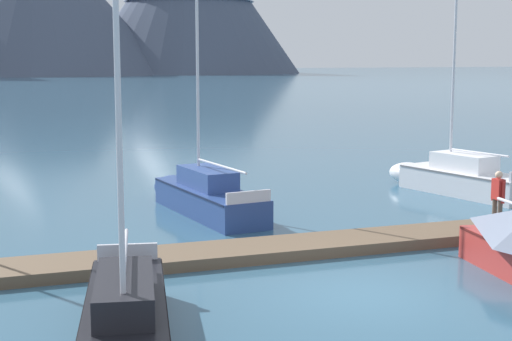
% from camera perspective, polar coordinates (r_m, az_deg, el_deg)
% --- Properties ---
extents(ground_plane, '(700.00, 700.00, 0.00)m').
position_cam_1_polar(ground_plane, '(17.38, 8.07, -9.21)').
color(ground_plane, '#335B75').
extents(dock, '(24.92, 3.73, 0.30)m').
position_cam_1_polar(dock, '(20.72, 2.23, -5.83)').
color(dock, brown).
rests_on(dock, ground).
extents(sailboat_second_berth, '(3.22, 7.54, 8.67)m').
position_cam_1_polar(sailboat_second_berth, '(13.74, -9.76, -11.57)').
color(sailboat_second_berth, black).
rests_on(sailboat_second_berth, ground).
extents(sailboat_mid_dock_port, '(2.05, 7.27, 8.31)m').
position_cam_1_polar(sailboat_mid_dock_port, '(26.12, -3.97, -1.80)').
color(sailboat_mid_dock_port, navy).
rests_on(sailboat_mid_dock_port, ground).
extents(sailboat_far_berth, '(2.68, 6.93, 8.39)m').
position_cam_1_polar(sailboat_far_berth, '(30.85, 14.68, -0.47)').
color(sailboat_far_berth, silver).
rests_on(sailboat_far_berth, ground).
extents(person_on_dock, '(0.26, 0.59, 1.69)m').
position_cam_1_polar(person_on_dock, '(23.31, 17.63, -1.81)').
color(person_on_dock, brown).
rests_on(person_on_dock, dock).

